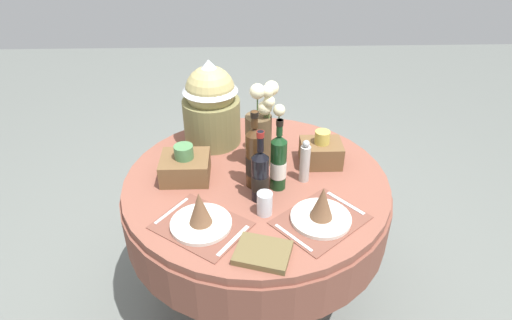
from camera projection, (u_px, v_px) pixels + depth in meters
ground at (256, 289)px, 2.37m from camera, size 8.00×8.00×0.00m
dining_table at (256, 204)px, 2.05m from camera, size 1.21×1.21×0.74m
place_setting_left at (200, 217)px, 1.68m from camera, size 0.43×0.41×0.16m
place_setting_right at (322, 211)px, 1.71m from camera, size 0.43×0.42×0.16m
flower_vase at (261, 129)px, 1.98m from camera, size 0.18×0.19×0.43m
wine_bottle_left at (255, 157)px, 1.86m from camera, size 0.08×0.08×0.36m
wine_bottle_centre at (260, 175)px, 1.78m from camera, size 0.07×0.07×0.32m
wine_bottle_right at (278, 162)px, 1.85m from camera, size 0.07×0.07×0.33m
tumbler_near_right at (265, 203)px, 1.74m from camera, size 0.06×0.06×0.10m
pepper_mill at (305, 162)px, 1.91m from camera, size 0.04×0.04×0.21m
book_on_table at (263, 253)px, 1.57m from camera, size 0.23×0.20×0.03m
gift_tub_back_left at (211, 100)px, 2.13m from camera, size 0.28×0.28×0.43m
woven_basket_side_left at (185, 166)px, 1.95m from camera, size 0.21×0.19×0.17m
woven_basket_side_right at (321, 152)px, 2.05m from camera, size 0.19×0.15×0.17m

